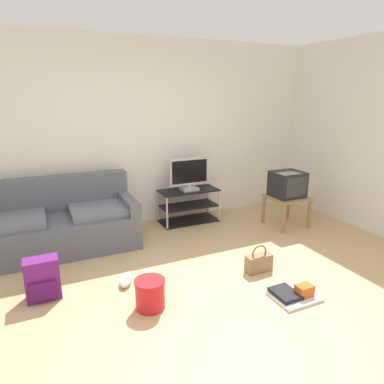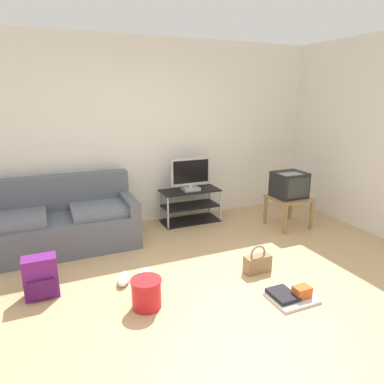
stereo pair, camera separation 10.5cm
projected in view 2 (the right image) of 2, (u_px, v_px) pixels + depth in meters
The scene contains 13 objects.
ground_plane at pixel (197, 307), 3.24m from camera, with size 9.00×9.80×0.02m, color tan.
wall_back at pixel (129, 134), 5.04m from camera, with size 9.00×0.10×2.70m, color silver.
wall_right at pixel (374, 137), 4.78m from camera, with size 0.10×3.60×2.70m, color silver.
couch at pixel (60, 223), 4.42m from camera, with size 1.90×0.86×0.89m.
tv_stand at pixel (190, 206), 5.35m from camera, with size 0.89×0.43×0.51m.
flat_tv at pixel (191, 175), 5.19m from camera, with size 0.63×0.22×0.49m.
side_table at pixel (289, 202), 5.11m from camera, with size 0.53×0.53×0.45m.
crt_tv at pixel (289, 185), 5.06m from camera, with size 0.44×0.40×0.37m.
backpack at pixel (41, 277), 3.35m from camera, with size 0.31×0.26×0.41m.
handbag at pixel (257, 263), 3.83m from camera, with size 0.30×0.13×0.32m.
cleaning_bucket at pixel (146, 292), 3.18m from camera, with size 0.29×0.29×0.28m.
sneakers_pair at pixel (134, 277), 3.67m from camera, with size 0.45×0.31×0.09m.
floor_tray at pixel (292, 296), 3.33m from camera, with size 0.43×0.35×0.14m.
Camera 2 is at (-1.17, -2.57, 1.91)m, focal length 32.37 mm.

